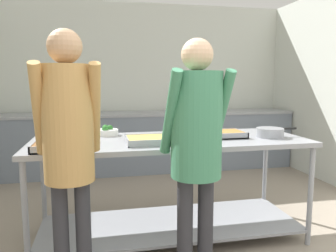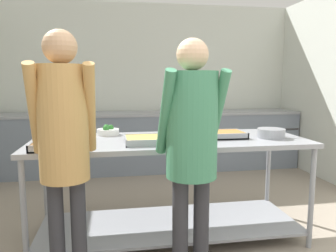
# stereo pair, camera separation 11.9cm
# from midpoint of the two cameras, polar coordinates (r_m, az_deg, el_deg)

# --- Properties ---
(wall_rear) EXTENTS (4.86, 0.06, 2.65)m
(wall_rear) POSITION_cam_midpoint_polar(r_m,az_deg,el_deg) (5.47, -2.80, 6.96)
(wall_rear) COLOR silver
(wall_rear) RESTS_ON ground_plane
(back_counter) EXTENTS (4.70, 0.65, 0.92)m
(back_counter) POSITION_cam_midpoint_polar(r_m,az_deg,el_deg) (5.19, -2.24, -2.66)
(back_counter) COLOR slate
(back_counter) RESTS_ON ground_plane
(serving_counter) EXTENTS (2.37, 0.88, 0.91)m
(serving_counter) POSITION_cam_midpoint_polar(r_m,az_deg,el_deg) (2.93, 1.50, -7.92)
(serving_counter) COLOR gray
(serving_counter) RESTS_ON ground_plane
(serving_tray_roast) EXTENTS (0.41, 0.30, 0.05)m
(serving_tray_roast) POSITION_cam_midpoint_polar(r_m,az_deg,el_deg) (2.57, -16.96, -3.21)
(serving_tray_roast) COLOR gray
(serving_tray_roast) RESTS_ON serving_counter
(broccoli_bowl) EXTENTS (0.21, 0.21, 0.10)m
(broccoli_bowl) POSITION_cam_midpoint_polar(r_m,az_deg,el_deg) (3.10, -9.35, -0.90)
(broccoli_bowl) COLOR silver
(broccoli_bowl) RESTS_ON serving_counter
(serving_tray_vegetables) EXTENTS (0.40, 0.31, 0.05)m
(serving_tray_vegetables) POSITION_cam_midpoint_polar(r_m,az_deg,el_deg) (2.66, -1.98, -2.47)
(serving_tray_vegetables) COLOR gray
(serving_tray_vegetables) RESTS_ON serving_counter
(plate_stack) EXTENTS (0.24, 0.24, 0.04)m
(plate_stack) POSITION_cam_midpoint_polar(r_m,az_deg,el_deg) (3.13, 3.42, -1.06)
(plate_stack) COLOR white
(plate_stack) RESTS_ON serving_counter
(serving_tray_greens) EXTENTS (0.36, 0.29, 0.05)m
(serving_tray_greens) POSITION_cam_midpoint_polar(r_m,az_deg,el_deg) (2.99, 10.79, -1.46)
(serving_tray_greens) COLOR gray
(serving_tray_greens) RESTS_ON serving_counter
(sauce_pan) EXTENTS (0.38, 0.24, 0.08)m
(sauce_pan) POSITION_cam_midpoint_polar(r_m,az_deg,el_deg) (3.07, 18.61, -1.13)
(sauce_pan) COLOR gray
(sauce_pan) RESTS_ON serving_counter
(guest_serving_left) EXTENTS (0.46, 0.36, 1.68)m
(guest_serving_left) POSITION_cam_midpoint_polar(r_m,az_deg,el_deg) (2.18, 5.70, -1.78)
(guest_serving_left) COLOR #2D2D33
(guest_serving_left) RESTS_ON ground_plane
(guest_serving_right) EXTENTS (0.42, 0.35, 1.72)m
(guest_serving_right) POSITION_cam_midpoint_polar(r_m,az_deg,el_deg) (2.13, -16.20, -1.34)
(guest_serving_right) COLOR #2D2D33
(guest_serving_right) RESTS_ON ground_plane
(water_bottle) EXTENTS (0.06, 0.06, 0.31)m
(water_bottle) POSITION_cam_midpoint_polar(r_m,az_deg,el_deg) (5.10, -18.80, 3.59)
(water_bottle) COLOR silver
(water_bottle) RESTS_ON back_counter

